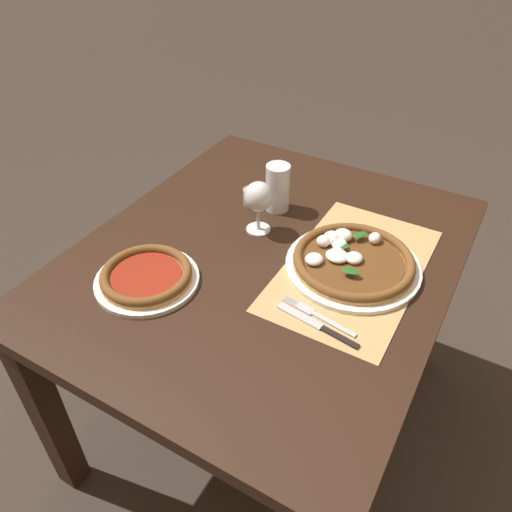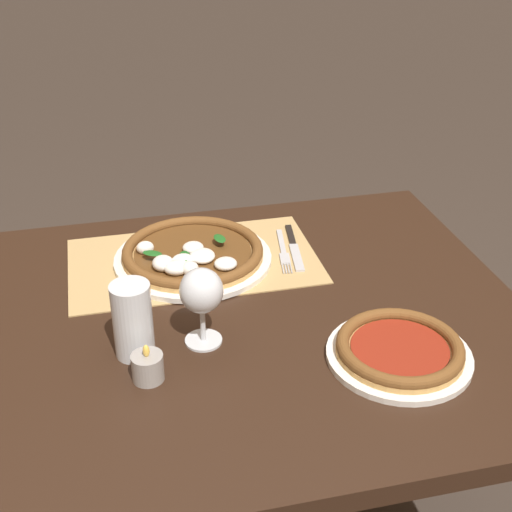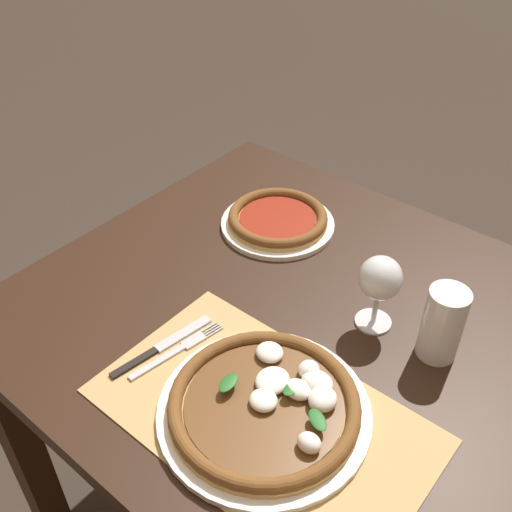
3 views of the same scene
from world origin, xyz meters
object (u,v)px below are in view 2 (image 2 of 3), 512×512
object	(u,v)px
fork	(283,251)
votive_candle	(148,368)
wine_glass	(201,294)
pint_glass	(133,322)
knife	(294,247)
pizza_far	(400,350)
pizza_near	(192,254)

from	to	relation	value
fork	votive_candle	size ratio (longest dim) A/B	2.78
wine_glass	fork	world-z (taller)	wine_glass
pint_glass	knife	bearing A→B (deg)	-141.49
knife	votive_candle	size ratio (longest dim) A/B	2.99
pizza_far	fork	xyz separation A→B (m)	(0.10, -0.42, -0.01)
pizza_near	pint_glass	distance (m)	0.34
wine_glass	pint_glass	size ratio (longest dim) A/B	1.07
wine_glass	pizza_far	bearing A→B (deg)	158.52
pint_glass	votive_candle	size ratio (longest dim) A/B	2.01
pizza_far	pizza_near	bearing A→B (deg)	-53.97
pint_glass	pizza_far	bearing A→B (deg)	164.78
wine_glass	pint_glass	xyz separation A→B (m)	(0.13, 0.01, -0.04)
fork	votive_candle	bearing A→B (deg)	47.55
fork	pint_glass	bearing A→B (deg)	39.63
pizza_near	knife	size ratio (longest dim) A/B	1.63
wine_glass	fork	distance (m)	0.39
pint_glass	votive_candle	world-z (taller)	pint_glass
votive_candle	knife	bearing A→B (deg)	-133.90
fork	wine_glass	bearing A→B (deg)	51.32
fork	votive_candle	world-z (taller)	votive_candle
pizza_near	pizza_far	bearing A→B (deg)	126.03
pizza_far	wine_glass	size ratio (longest dim) A/B	1.70
pizza_far	fork	distance (m)	0.44
pizza_near	fork	distance (m)	0.21
fork	knife	xyz separation A→B (m)	(-0.03, -0.01, 0.00)
pint_glass	fork	distance (m)	0.47
fork	pizza_far	bearing A→B (deg)	103.42
pizza_near	votive_candle	xyz separation A→B (m)	(0.14, 0.38, 0.00)
pizza_near	votive_candle	size ratio (longest dim) A/B	4.86
knife	pizza_near	bearing A→B (deg)	2.20
pint_glass	fork	world-z (taller)	pint_glass
pint_glass	votive_candle	xyz separation A→B (m)	(-0.02, 0.08, -0.05)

